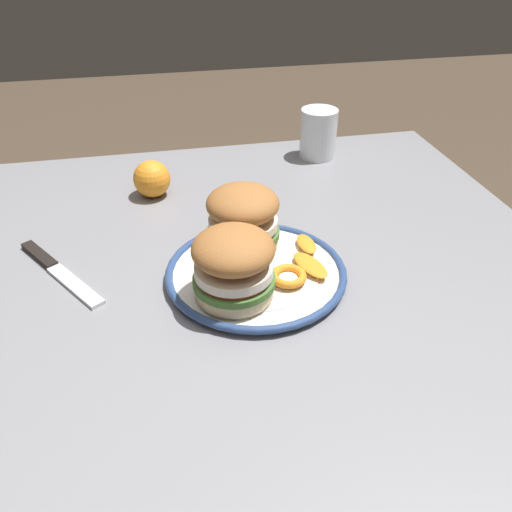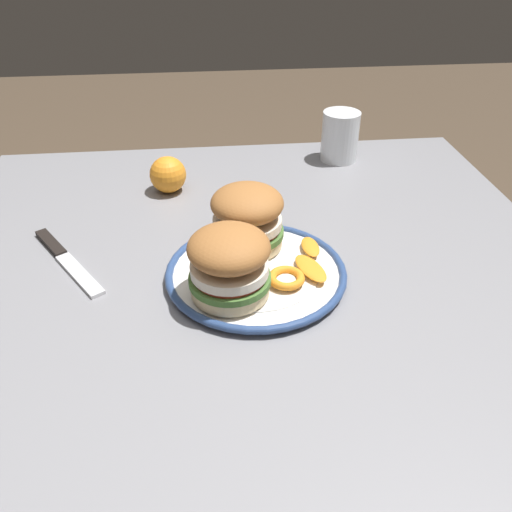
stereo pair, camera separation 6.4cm
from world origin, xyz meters
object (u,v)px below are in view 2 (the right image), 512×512
at_px(sandwich_half_left, 229,262).
at_px(sandwich_half_right, 249,217).
at_px(drinking_glass, 340,139).
at_px(whole_orange, 168,175).
at_px(dining_table, 256,355).
at_px(table_knife, 63,257).
at_px(dinner_plate, 256,273).

height_order(sandwich_half_left, sandwich_half_right, same).
height_order(drinking_glass, whole_orange, drinking_glass).
distance_m(sandwich_half_right, drinking_glass, 0.42).
xyz_separation_m(dining_table, drinking_glass, (-0.48, 0.23, 0.14)).
height_order(drinking_glass, table_knife, drinking_glass).
relative_size(sandwich_half_left, drinking_glass, 1.34).
bearing_deg(whole_orange, sandwich_half_left, 15.41).
distance_m(drinking_glass, table_knife, 0.62).
xyz_separation_m(dining_table, sandwich_half_left, (-0.01, -0.04, 0.17)).
bearing_deg(drinking_glass, sandwich_half_left, -29.71).
xyz_separation_m(dining_table, table_knife, (-0.15, -0.29, 0.10)).
distance_m(sandwich_half_left, table_knife, 0.30).
bearing_deg(sandwich_half_left, sandwich_half_right, 162.35).
bearing_deg(sandwich_half_left, table_knife, -117.67).
height_order(sandwich_half_left, drinking_glass, sandwich_half_left).
distance_m(dining_table, table_knife, 0.34).
distance_m(dinner_plate, drinking_glass, 0.47).
height_order(dining_table, dinner_plate, dinner_plate).
bearing_deg(table_knife, drinking_glass, 122.34).
distance_m(sandwich_half_right, whole_orange, 0.27).
bearing_deg(dinner_plate, whole_orange, -155.17).
bearing_deg(dinner_plate, dining_table, -5.78).
distance_m(sandwich_half_right, table_knife, 0.30).
height_order(dinner_plate, whole_orange, whole_orange).
relative_size(dining_table, whole_orange, 16.49).
relative_size(sandwich_half_left, whole_orange, 2.01).
distance_m(dining_table, dinner_plate, 0.13).
xyz_separation_m(dinner_plate, sandwich_half_left, (0.05, -0.04, 0.06)).
distance_m(dinner_plate, sandwich_half_left, 0.09).
height_order(sandwich_half_right, whole_orange, sandwich_half_right).
xyz_separation_m(drinking_glass, table_knife, (0.33, -0.52, -0.04)).
bearing_deg(drinking_glass, sandwich_half_right, -33.32).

